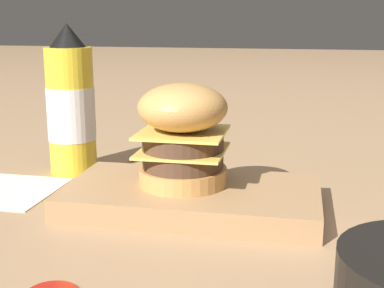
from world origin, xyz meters
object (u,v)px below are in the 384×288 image
(burger, at_px, (183,134))
(ketchup_bottle, at_px, (71,107))
(serving_board, at_px, (192,197))
(spoon, at_px, (190,143))

(burger, relative_size, ketchup_bottle, 0.57)
(burger, height_order, ketchup_bottle, ketchup_bottle)
(serving_board, distance_m, spoon, 0.29)
(serving_board, height_order, ketchup_bottle, ketchup_bottle)
(spoon, bearing_deg, ketchup_bottle, 174.40)
(serving_board, relative_size, burger, 2.47)
(ketchup_bottle, xyz_separation_m, spoon, (0.13, 0.18, -0.09))
(burger, bearing_deg, ketchup_bottle, 149.92)
(burger, xyz_separation_m, spoon, (-0.05, 0.28, -0.08))
(burger, bearing_deg, spoon, 100.16)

